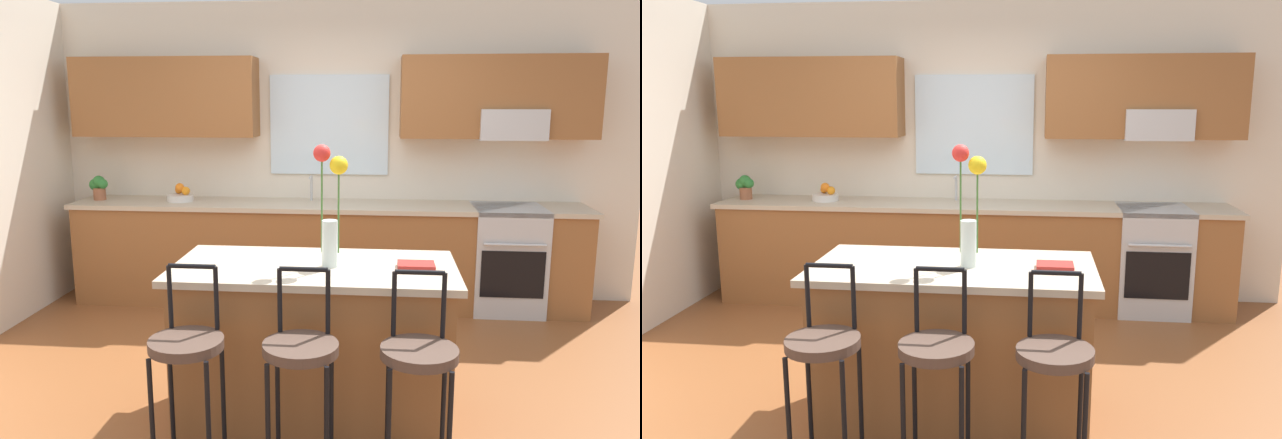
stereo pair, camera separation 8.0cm
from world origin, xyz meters
TOP-DOWN VIEW (x-y plane):
  - ground_plane at (0.00, 0.00)m, footprint 14.00×14.00m
  - back_wall_assembly at (0.03, 1.99)m, footprint 5.60×0.50m
  - counter_run at (-0.00, 1.70)m, footprint 4.56×0.64m
  - sink_faucet at (-0.15, 1.84)m, footprint 0.02×0.13m
  - oven_range at (1.59, 1.68)m, footprint 0.60×0.64m
  - kitchen_island at (0.12, -0.36)m, footprint 1.58×0.80m
  - bar_stool_near at (-0.43, -0.97)m, footprint 0.36×0.36m
  - bar_stool_middle at (0.12, -0.97)m, footprint 0.36×0.36m
  - bar_stool_far at (0.67, -0.97)m, footprint 0.36×0.36m
  - flower_vase at (0.21, -0.38)m, footprint 0.19×0.10m
  - cookbook at (0.68, -0.39)m, footprint 0.20×0.15m
  - fruit_bowl_oranges at (-1.33, 1.70)m, footprint 0.24×0.24m
  - potted_plant_small at (-2.10, 1.70)m, footprint 0.18×0.12m

SIDE VIEW (x-z plane):
  - ground_plane at x=0.00m, z-range 0.00..0.00m
  - oven_range at x=1.59m, z-range 0.00..0.92m
  - kitchen_island at x=0.12m, z-range 0.00..0.92m
  - counter_run at x=0.00m, z-range 0.01..0.93m
  - bar_stool_near at x=-0.43m, z-range 0.11..1.16m
  - bar_stool_middle at x=0.12m, z-range 0.11..1.16m
  - bar_stool_far at x=0.67m, z-range 0.11..1.16m
  - cookbook at x=0.68m, z-range 0.92..0.95m
  - fruit_bowl_oranges at x=-1.33m, z-range 0.89..1.05m
  - potted_plant_small at x=-2.10m, z-range 0.93..1.16m
  - sink_faucet at x=-0.15m, z-range 0.95..1.18m
  - flower_vase at x=0.21m, z-range 0.93..1.60m
  - back_wall_assembly at x=0.03m, z-range 0.15..2.85m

